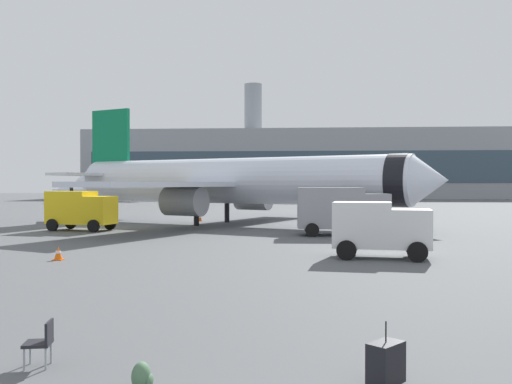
% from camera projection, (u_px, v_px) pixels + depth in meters
% --- Properties ---
extents(airplane_at_gate, '(33.85, 31.11, 10.50)m').
position_uv_depth(airplane_at_gate, '(230.00, 181.00, 47.00)').
color(airplane_at_gate, silver).
rests_on(airplane_at_gate, ground).
extents(airplane_taxiing, '(20.89, 22.87, 6.87)m').
position_uv_depth(airplane_taxiing, '(99.00, 189.00, 109.56)').
color(airplane_taxiing, silver).
rests_on(airplane_taxiing, ground).
extents(service_truck, '(5.13, 3.29, 2.90)m').
position_uv_depth(service_truck, '(81.00, 209.00, 41.18)').
color(service_truck, yellow).
rests_on(service_truck, ground).
extents(fuel_truck, '(6.05, 2.82, 3.20)m').
position_uv_depth(fuel_truck, '(342.00, 209.00, 37.28)').
color(fuel_truck, gray).
rests_on(fuel_truck, ground).
extents(cargo_van, '(4.65, 2.88, 2.60)m').
position_uv_depth(cargo_van, '(380.00, 227.00, 25.82)').
color(cargo_van, white).
rests_on(cargo_van, ground).
extents(safety_cone_near, '(0.44, 0.44, 0.73)m').
position_uv_depth(safety_cone_near, '(330.00, 222.00, 45.20)').
color(safety_cone_near, '#F2590C').
rests_on(safety_cone_near, ground).
extents(safety_cone_mid, '(0.44, 0.44, 0.62)m').
position_uv_depth(safety_cone_mid, '(58.00, 253.00, 25.20)').
color(safety_cone_mid, '#F2590C').
rests_on(safety_cone_mid, ground).
extents(safety_cone_far, '(0.44, 0.44, 0.73)m').
position_uv_depth(safety_cone_far, '(313.00, 216.00, 53.14)').
color(safety_cone_far, '#F2590C').
rests_on(safety_cone_far, ground).
extents(safety_cone_outer, '(0.44, 0.44, 0.60)m').
position_uv_depth(safety_cone_outer, '(200.00, 218.00, 51.63)').
color(safety_cone_outer, '#F2590C').
rests_on(safety_cone_outer, ground).
extents(rolling_suitcase, '(0.72, 0.74, 1.10)m').
position_uv_depth(rolling_suitcase, '(386.00, 363.00, 9.50)').
color(rolling_suitcase, black).
rests_on(rolling_suitcase, ground).
extents(traveller_backpack, '(0.36, 0.40, 0.48)m').
position_uv_depth(traveller_backpack, '(142.00, 377.00, 9.27)').
color(traveller_backpack, '#476B4C').
rests_on(traveller_backpack, ground).
extents(gate_chair, '(0.56, 0.56, 0.86)m').
position_uv_depth(gate_chair, '(42.00, 340.00, 10.48)').
color(gate_chair, black).
rests_on(gate_chair, ground).
extents(terminal_building, '(106.97, 21.74, 28.29)m').
position_uv_depth(terminal_building, '(307.00, 165.00, 138.35)').
color(terminal_building, gray).
rests_on(terminal_building, ground).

